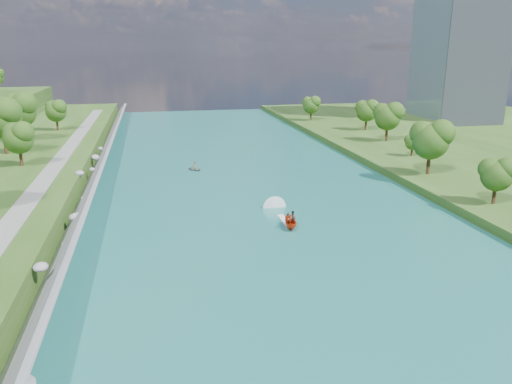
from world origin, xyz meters
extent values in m
plane|color=#2D5119|center=(0.00, 0.00, 0.00)|extent=(260.00, 260.00, 0.00)
cube|color=#1B6869|center=(0.00, 20.00, 0.05)|extent=(55.00, 240.00, 0.10)
cube|color=slate|center=(-25.85, 20.00, 1.80)|extent=(3.54, 236.00, 4.05)
ellipsoid|color=gray|center=(-25.93, -15.29, 1.35)|extent=(1.26, 1.06, 0.97)
ellipsoid|color=gray|center=(-26.74, -6.50, 3.27)|extent=(1.44, 1.62, 0.83)
ellipsoid|color=gray|center=(-25.81, 3.73, 1.37)|extent=(1.72, 1.69, 1.04)
ellipsoid|color=gray|center=(-25.90, 11.59, 2.18)|extent=(1.76, 1.63, 1.09)
ellipsoid|color=gray|center=(-25.91, 22.52, 1.41)|extent=(1.70, 1.87, 0.97)
ellipsoid|color=gray|center=(-27.54, 30.25, 3.64)|extent=(1.47, 1.77, 0.93)
ellipsoid|color=gray|center=(-26.43, 37.75, 2.43)|extent=(0.95, 1.08, 0.75)
ellipsoid|color=gray|center=(-26.79, 47.40, 2.62)|extent=(1.70, 2.13, 1.15)
ellipsoid|color=gray|center=(-26.47, 55.72, 2.79)|extent=(1.00, 1.14, 0.79)
cube|color=gray|center=(-32.50, 20.00, 3.55)|extent=(3.00, 200.00, 0.10)
cube|color=gray|center=(82.50, 95.00, 30.00)|extent=(22.00, 22.00, 60.00)
ellipsoid|color=#244612|center=(-38.28, 38.60, 8.11)|extent=(5.53, 5.53, 9.22)
ellipsoid|color=#244612|center=(-43.69, 50.35, 9.92)|extent=(7.71, 7.71, 12.84)
ellipsoid|color=#244612|center=(-43.73, 64.79, 9.82)|extent=(7.59, 7.59, 12.65)
ellipsoid|color=#244612|center=(-38.61, 78.62, 7.99)|extent=(5.39, 5.39, 8.99)
ellipsoid|color=#244612|center=(33.28, 7.38, 5.57)|extent=(4.88, 4.88, 8.14)
ellipsoid|color=#244612|center=(33.24, 25.60, 7.29)|extent=(6.95, 6.95, 11.59)
ellipsoid|color=#244612|center=(38.12, 40.40, 4.26)|extent=(3.31, 3.31, 5.52)
ellipsoid|color=#244612|center=(40.78, 57.81, 7.05)|extent=(6.66, 6.66, 11.10)
ellipsoid|color=#244612|center=(42.79, 74.57, 6.42)|extent=(5.91, 5.91, 9.85)
ellipsoid|color=#244612|center=(33.71, 95.84, 5.95)|extent=(5.34, 5.34, 8.90)
imported|color=red|center=(2.26, 7.37, 0.84)|extent=(1.95, 4.00, 1.48)
imported|color=#66605B|center=(1.86, 6.97, 1.37)|extent=(0.77, 0.62, 1.84)
imported|color=#66605B|center=(2.76, 7.87, 1.35)|extent=(1.10, 1.09, 1.80)
cube|color=white|center=(2.26, 10.37, 0.13)|extent=(0.90, 5.00, 0.06)
imported|color=gray|center=(-7.42, 43.01, 0.42)|extent=(3.65, 3.85, 0.65)
imported|color=#66605B|center=(-7.42, 43.01, 1.08)|extent=(0.77, 0.55, 1.45)
camera|label=1|loc=(-15.46, -54.06, 23.72)|focal=35.00mm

